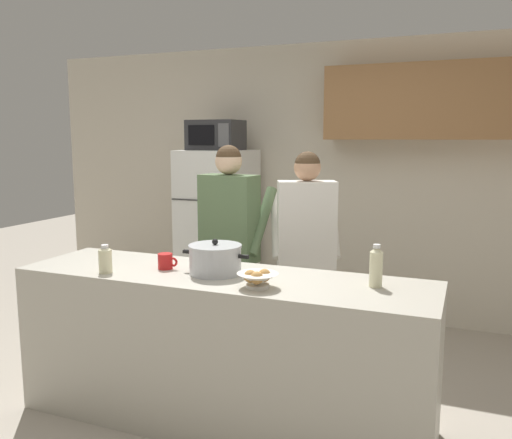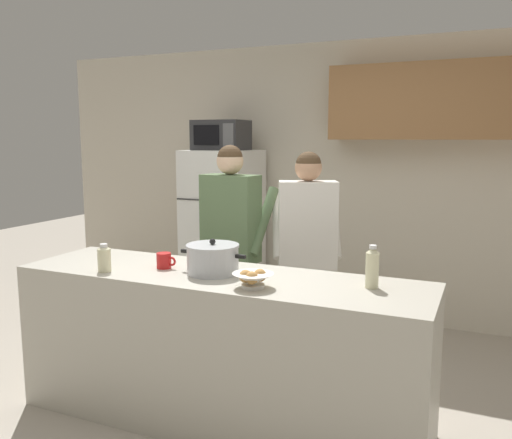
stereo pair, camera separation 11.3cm
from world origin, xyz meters
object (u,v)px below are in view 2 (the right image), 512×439
object	(u,v)px
microwave	(221,135)
coffee_mug	(165,260)
refrigerator	(223,233)
person_near_pot	(231,230)
bottle_mid_counter	(372,267)
person_by_sink	(307,237)
cooking_pot	(213,259)
bread_bowl	(253,279)
bottle_near_edge	(104,258)

from	to	relation	value
microwave	coffee_mug	world-z (taller)	microwave
refrigerator	person_near_pot	size ratio (longest dim) A/B	0.96
person_near_pot	bottle_mid_counter	xyz separation A→B (m)	(1.19, -0.70, -0.01)
person_by_sink	bottle_mid_counter	world-z (taller)	person_by_sink
coffee_mug	person_near_pot	bearing A→B (deg)	84.46
cooking_pot	coffee_mug	size ratio (longest dim) A/B	3.25
cooking_pot	coffee_mug	world-z (taller)	cooking_pot
refrigerator	bottle_mid_counter	xyz separation A→B (m)	(1.81, -1.77, 0.23)
coffee_mug	bread_bowl	bearing A→B (deg)	-15.14
person_by_sink	bottle_near_edge	distance (m)	1.43
person_near_pot	bread_bowl	bearing A→B (deg)	-57.67
refrigerator	microwave	world-z (taller)	microwave
cooking_pot	microwave	bearing A→B (deg)	115.95
refrigerator	bread_bowl	size ratio (longest dim) A/B	7.12
bottle_near_edge	microwave	bearing A→B (deg)	97.53
refrigerator	microwave	bearing A→B (deg)	-89.93
cooking_pot	bottle_near_edge	bearing A→B (deg)	-159.64
microwave	person_by_sink	size ratio (longest dim) A/B	0.30
refrigerator	bottle_near_edge	distance (m)	2.10
person_by_sink	coffee_mug	distance (m)	1.09
cooking_pot	bottle_mid_counter	distance (m)	0.93
microwave	person_near_pot	distance (m)	1.41
person_near_pot	bread_bowl	distance (m)	1.13
refrigerator	bottle_mid_counter	world-z (taller)	refrigerator
bread_bowl	bottle_mid_counter	size ratio (longest dim) A/B	0.96
cooking_pot	bread_bowl	world-z (taller)	cooking_pot
bread_bowl	bottle_near_edge	bearing A→B (deg)	-177.70
person_by_sink	cooking_pot	world-z (taller)	person_by_sink
person_by_sink	bread_bowl	xyz separation A→B (m)	(0.05, -1.07, -0.04)
microwave	person_by_sink	distance (m)	1.68
bread_bowl	bottle_near_edge	size ratio (longest dim) A/B	1.32
person_by_sink	bread_bowl	distance (m)	1.07
bottle_near_edge	person_near_pot	bearing A→B (deg)	70.34
bottle_near_edge	coffee_mug	bearing A→B (deg)	38.44
bottle_mid_counter	microwave	bearing A→B (deg)	136.00
person_by_sink	cooking_pot	xyz separation A→B (m)	(-0.29, -0.88, -0.00)
bread_bowl	bottle_mid_counter	distance (m)	0.64
cooking_pot	bottle_near_edge	xyz separation A→B (m)	(-0.61, -0.23, -0.00)
microwave	person_by_sink	world-z (taller)	microwave
refrigerator	cooking_pot	xyz separation A→B (m)	(0.89, -1.84, 0.21)
person_by_sink	bottle_near_edge	size ratio (longest dim) A/B	9.55
bread_bowl	coffee_mug	bearing A→B (deg)	164.86
bottle_near_edge	bread_bowl	bearing A→B (deg)	2.30
bottle_mid_counter	coffee_mug	bearing A→B (deg)	-176.63
person_near_pot	coffee_mug	bearing A→B (deg)	-95.54
microwave	bread_bowl	xyz separation A→B (m)	(1.23, -2.01, -0.77)
coffee_mug	bottle_mid_counter	world-z (taller)	bottle_mid_counter
refrigerator	cooking_pot	world-z (taller)	refrigerator
coffee_mug	bottle_near_edge	size ratio (longest dim) A/B	0.77
person_by_sink	bread_bowl	bearing A→B (deg)	-87.29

